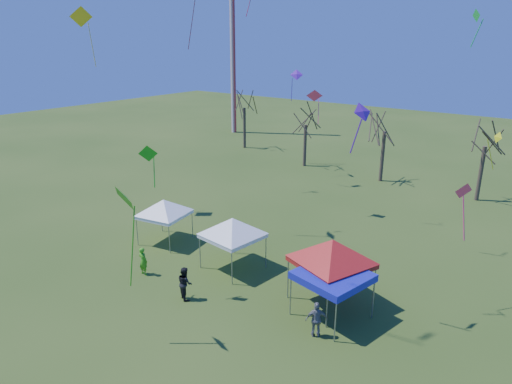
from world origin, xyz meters
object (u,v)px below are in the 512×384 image
tree_1 (306,110)px  tent_white_mid (232,222)px  tent_red (332,244)px  tree_3 (488,126)px  tent_blue (333,277)px  tree_2 (386,113)px  tent_white_west (163,203)px  person_dark (185,283)px  person_green (143,261)px  person_grey (317,320)px  tree_0 (244,93)px  radio_mast (233,39)px

tree_1 → tent_white_mid: size_ratio=1.88×
tent_red → tree_3: bearing=83.7°
tree_3 → tent_blue: tree_3 is taller
tree_2 → tent_white_west: (-5.87, -21.17, -3.59)m
tree_2 → person_dark: tree_2 is taller
tree_1 → tent_white_mid: (8.32, -21.54, -2.92)m
tent_white_west → person_dark: (5.93, -4.07, -1.84)m
tent_red → person_dark: (-6.04, -4.04, -2.35)m
tree_2 → tent_blue: tree_2 is taller
tree_3 → tent_blue: size_ratio=2.27×
person_green → person_grey: bearing=-175.0°
tree_0 → tent_blue: tree_0 is taller
tree_3 → person_green: size_ratio=4.86×
radio_mast → person_green: radio_mast is taller
tree_3 → tent_white_mid: bearing=-112.0°
tree_3 → tent_red: bearing=-96.3°
tree_1 → person_green: (4.81, -25.15, -4.98)m
tree_3 → person_green: tree_3 is taller
person_dark → tent_red: bearing=-120.5°
radio_mast → tree_0: bearing=-42.8°
tent_blue → radio_mast: bearing=135.5°
tree_3 → tree_0: bearing=172.9°
radio_mast → tree_1: size_ratio=3.31×
tree_0 → tent_white_west: bearing=-62.4°
tree_2 → person_green: 25.73m
radio_mast → tent_red: bearing=-44.2°
radio_mast → tree_1: (17.23, -9.35, -6.71)m
radio_mast → tent_red: radio_mast is taller
radio_mast → tent_blue: radio_mast is taller
tree_2 → person_green: size_ratio=5.03×
tent_red → person_grey: bearing=-73.3°
tree_0 → tent_white_west: tree_0 is taller
person_green → tree_3: bearing=-116.0°
tent_red → tent_blue: bearing=-58.3°
tree_2 → tent_red: (6.11, -21.20, -3.07)m
tent_blue → tent_white_mid: bearing=172.2°
person_dark → person_green: person_dark is taller
tree_2 → person_green: tree_2 is taller
tree_0 → tent_red: bearing=-44.5°
tent_red → radio_mast: bearing=135.8°
tree_3 → person_dark: tree_3 is taller
tent_red → person_green: bearing=-159.2°
radio_mast → tree_3: size_ratio=3.16×
tree_1 → tent_white_west: (2.53, -21.44, -3.09)m
tent_blue → tree_2: bearing=106.9°
tent_blue → person_grey: size_ratio=2.07×
tree_2 → person_dark: (0.07, -25.24, -5.43)m
tent_white_mid → tree_3: bearing=68.0°
tent_white_mid → person_dark: bearing=-87.9°
tree_3 → person_grey: bearing=-93.5°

